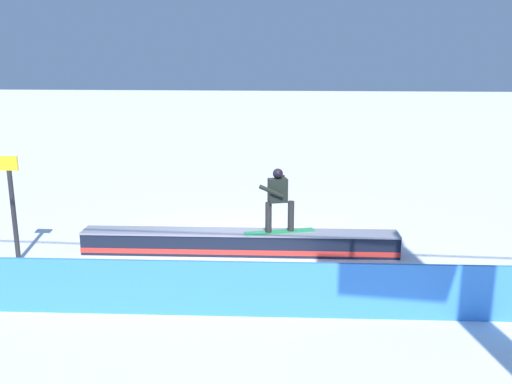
# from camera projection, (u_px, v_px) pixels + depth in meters

# --- Properties ---
(ground_plane) EXTENTS (120.00, 120.00, 0.00)m
(ground_plane) POSITION_uv_depth(u_px,v_px,m) (240.00, 254.00, 12.21)
(ground_plane) COLOR white
(grind_box) EXTENTS (6.98, 0.81, 0.51)m
(grind_box) POSITION_uv_depth(u_px,v_px,m) (240.00, 244.00, 12.15)
(grind_box) COLOR black
(grind_box) RESTS_ON ground_plane
(snowboarder) EXTENTS (1.57, 0.68, 1.42)m
(snowboarder) POSITION_uv_depth(u_px,v_px,m) (278.00, 198.00, 11.85)
(snowboarder) COLOR #299454
(snowboarder) RESTS_ON grind_box
(safety_fence) EXTENTS (12.01, 0.44, 0.97)m
(safety_fence) POSITION_uv_depth(u_px,v_px,m) (220.00, 289.00, 9.17)
(safety_fence) COLOR #3783E8
(safety_fence) RESTS_ON ground_plane
(trail_marker) EXTENTS (0.40, 0.10, 2.27)m
(trail_marker) POSITION_uv_depth(u_px,v_px,m) (13.00, 206.00, 11.50)
(trail_marker) COLOR #262628
(trail_marker) RESTS_ON ground_plane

